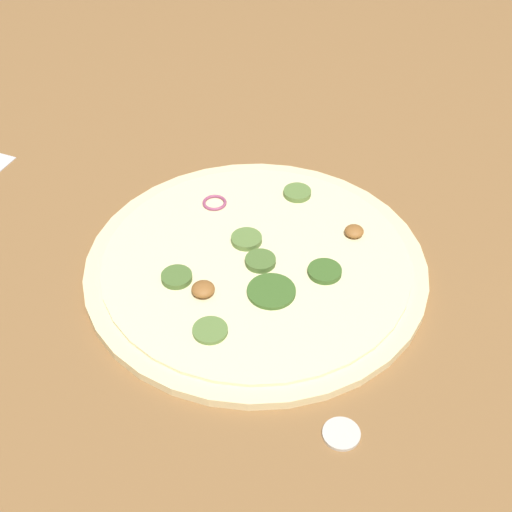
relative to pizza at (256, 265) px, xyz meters
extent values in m
plane|color=brown|center=(0.00, 0.00, -0.01)|extent=(3.00, 3.00, 0.00)
cylinder|color=beige|center=(0.00, 0.00, 0.00)|extent=(0.38, 0.38, 0.01)
cylinder|color=beige|center=(0.00, 0.00, 0.01)|extent=(0.34, 0.34, 0.00)
cylinder|color=#47662D|center=(0.00, -0.01, 0.01)|extent=(0.03, 0.03, 0.01)
cylinder|color=#567538|center=(0.12, 0.05, 0.01)|extent=(0.03, 0.03, 0.01)
cylinder|color=#385B23|center=(-0.02, -0.05, 0.01)|extent=(0.05, 0.05, 0.00)
cylinder|color=#385B23|center=(0.04, -0.07, 0.01)|extent=(0.04, 0.04, 0.01)
cylinder|color=#567538|center=(-0.10, -0.05, 0.01)|extent=(0.04, 0.04, 0.00)
torus|color=#934266|center=(0.03, 0.11, 0.01)|extent=(0.03, 0.03, 0.00)
cylinder|color=#567538|center=(0.01, 0.03, 0.01)|extent=(0.04, 0.04, 0.01)
cylinder|color=#47662D|center=(-0.08, 0.04, 0.01)|extent=(0.03, 0.03, 0.01)
ellipsoid|color=brown|center=(-0.08, 0.01, 0.01)|extent=(0.02, 0.02, 0.01)
ellipsoid|color=brown|center=(0.11, -0.04, 0.01)|extent=(0.02, 0.02, 0.01)
cylinder|color=beige|center=(-0.09, -0.21, 0.00)|extent=(0.03, 0.03, 0.01)
camera|label=1|loc=(-0.39, -0.42, 0.54)|focal=50.00mm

